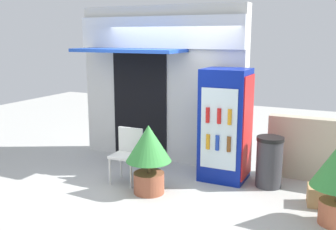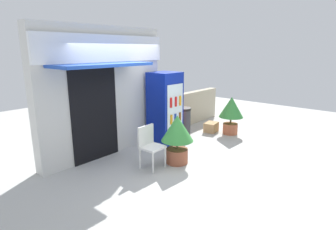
{
  "view_description": "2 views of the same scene",
  "coord_description": "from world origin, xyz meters",
  "px_view_note": "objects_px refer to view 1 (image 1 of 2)",
  "views": [
    {
      "loc": [
        2.97,
        -5.18,
        2.33
      ],
      "look_at": [
        0.36,
        0.27,
        1.11
      ],
      "focal_mm": 41.94,
      "sensor_mm": 36.0,
      "label": 1
    },
    {
      "loc": [
        -3.96,
        -3.65,
        2.39
      ],
      "look_at": [
        0.59,
        0.26,
        0.92
      ],
      "focal_mm": 28.91,
      "sensor_mm": 36.0,
      "label": 2
    }
  ],
  "objects_px": {
    "potted_plant_near_shop": "(149,152)",
    "trash_bin": "(269,162)",
    "drink_cooler": "(225,125)",
    "cardboard_box": "(323,196)",
    "plastic_chair": "(128,151)"
  },
  "relations": [
    {
      "from": "drink_cooler",
      "to": "potted_plant_near_shop",
      "type": "bearing_deg",
      "value": -128.23
    },
    {
      "from": "plastic_chair",
      "to": "trash_bin",
      "type": "bearing_deg",
      "value": 19.66
    },
    {
      "from": "drink_cooler",
      "to": "potted_plant_near_shop",
      "type": "xyz_separation_m",
      "value": [
        -0.84,
        -1.07,
        -0.27
      ]
    },
    {
      "from": "plastic_chair",
      "to": "potted_plant_near_shop",
      "type": "xyz_separation_m",
      "value": [
        0.54,
        -0.29,
        0.13
      ]
    },
    {
      "from": "potted_plant_near_shop",
      "to": "drink_cooler",
      "type": "bearing_deg",
      "value": 51.77
    },
    {
      "from": "cardboard_box",
      "to": "potted_plant_near_shop",
      "type": "bearing_deg",
      "value": -165.01
    },
    {
      "from": "drink_cooler",
      "to": "plastic_chair",
      "type": "bearing_deg",
      "value": -150.49
    },
    {
      "from": "potted_plant_near_shop",
      "to": "cardboard_box",
      "type": "height_order",
      "value": "potted_plant_near_shop"
    },
    {
      "from": "plastic_chair",
      "to": "drink_cooler",
      "type": "bearing_deg",
      "value": 29.51
    },
    {
      "from": "cardboard_box",
      "to": "drink_cooler",
      "type": "bearing_deg",
      "value": 165.03
    },
    {
      "from": "drink_cooler",
      "to": "trash_bin",
      "type": "height_order",
      "value": "drink_cooler"
    },
    {
      "from": "plastic_chair",
      "to": "cardboard_box",
      "type": "relative_size",
      "value": 2.04
    },
    {
      "from": "drink_cooler",
      "to": "cardboard_box",
      "type": "relative_size",
      "value": 4.27
    },
    {
      "from": "plastic_chair",
      "to": "trash_bin",
      "type": "relative_size",
      "value": 1.09
    },
    {
      "from": "potted_plant_near_shop",
      "to": "trash_bin",
      "type": "relative_size",
      "value": 1.31
    }
  ]
}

